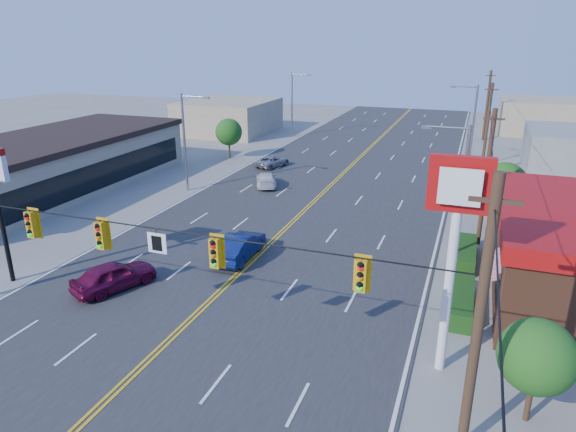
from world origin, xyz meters
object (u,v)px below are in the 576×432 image
(car_magenta, at_px, (114,276))
(car_silver, at_px, (272,162))
(kfc_pylon, at_px, (456,224))
(car_blue, at_px, (239,247))
(signal_span, at_px, (127,253))
(car_white, at_px, (266,180))

(car_magenta, relative_size, car_silver, 1.10)
(kfc_pylon, height_order, car_blue, kfc_pylon)
(signal_span, xyz_separation_m, car_white, (-5.06, 25.29, -4.30))
(kfc_pylon, distance_m, car_magenta, 17.09)
(car_magenta, bearing_deg, signal_span, 158.70)
(car_blue, distance_m, car_silver, 22.12)
(car_white, height_order, car_silver, car_white)
(car_white, bearing_deg, car_blue, 82.61)
(signal_span, height_order, car_silver, signal_span)
(kfc_pylon, relative_size, car_silver, 2.18)
(car_silver, bearing_deg, signal_span, 118.81)
(signal_span, relative_size, car_white, 6.03)
(kfc_pylon, height_order, car_magenta, kfc_pylon)
(kfc_pylon, distance_m, car_silver, 33.79)
(car_magenta, bearing_deg, car_silver, -62.13)
(car_magenta, bearing_deg, kfc_pylon, -160.20)
(signal_span, relative_size, kfc_pylon, 2.86)
(car_white, bearing_deg, car_magenta, 65.95)
(car_magenta, xyz_separation_m, car_white, (0.03, 20.24, -0.15))
(car_magenta, relative_size, car_white, 1.06)
(car_blue, bearing_deg, car_white, -74.45)
(signal_span, bearing_deg, car_blue, 93.85)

